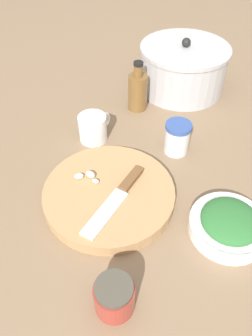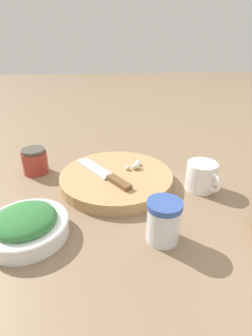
{
  "view_description": "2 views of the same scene",
  "coord_description": "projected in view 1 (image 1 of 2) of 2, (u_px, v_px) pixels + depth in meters",
  "views": [
    {
      "loc": [
        0.49,
        -0.28,
        0.61
      ],
      "look_at": [
        0.0,
        -0.05,
        0.07
      ],
      "focal_mm": 35.0,
      "sensor_mm": 36.0,
      "label": 1
    },
    {
      "loc": [
        0.05,
        0.53,
        0.37
      ],
      "look_at": [
        -0.0,
        -0.06,
        0.07
      ],
      "focal_mm": 28.0,
      "sensor_mm": 36.0,
      "label": 2
    }
  ],
  "objects": [
    {
      "name": "honey_jar",
      "position": [
        114.0,
        297.0,
        0.58
      ],
      "size": [
        0.07,
        0.07,
        0.07
      ],
      "color": "#9E3328",
      "rests_on": "ground_plane"
    },
    {
      "name": "spice_jar",
      "position": [
        177.0,
        138.0,
        0.87
      ],
      "size": [
        0.07,
        0.07,
        0.09
      ],
      "color": "silver",
      "rests_on": "ground_plane"
    },
    {
      "name": "chef_knife",
      "position": [
        118.0,
        196.0,
        0.74
      ],
      "size": [
        0.15,
        0.2,
        0.01
      ],
      "rotation": [
        0.0,
        0.0,
        3.73
      ],
      "color": "brown",
      "rests_on": "cutting_board"
    },
    {
      "name": "garlic_cloves",
      "position": [
        87.0,
        176.0,
        0.78
      ],
      "size": [
        0.05,
        0.05,
        0.02
      ],
      "color": "silver",
      "rests_on": "cutting_board"
    },
    {
      "name": "coffee_mug",
      "position": [
        93.0,
        128.0,
        0.91
      ],
      "size": [
        0.08,
        0.1,
        0.08
      ],
      "color": "white",
      "rests_on": "ground_plane"
    },
    {
      "name": "oil_bottle",
      "position": [
        138.0,
        91.0,
        1.0
      ],
      "size": [
        0.06,
        0.06,
        0.16
      ],
      "color": "brown",
      "rests_on": "ground_plane"
    },
    {
      "name": "herb_bowl",
      "position": [
        229.0,
        224.0,
        0.7
      ],
      "size": [
        0.17,
        0.17,
        0.06
      ],
      "color": "white",
      "rests_on": "ground_plane"
    },
    {
      "name": "cutting_board",
      "position": [
        109.0,
        194.0,
        0.77
      ],
      "size": [
        0.31,
        0.31,
        0.03
      ],
      "color": "tan",
      "rests_on": "ground_plane"
    },
    {
      "name": "ground_plane",
      "position": [
        144.0,
        179.0,
        0.83
      ],
      "size": [
        5.0,
        5.0,
        0.0
      ],
      "primitive_type": "plane",
      "color": "#7F664C"
    },
    {
      "name": "stock_pot",
      "position": [
        183.0,
        68.0,
        1.07
      ],
      "size": [
        0.29,
        0.29,
        0.18
      ],
      "color": "#B2B2B7",
      "rests_on": "ground_plane"
    }
  ]
}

